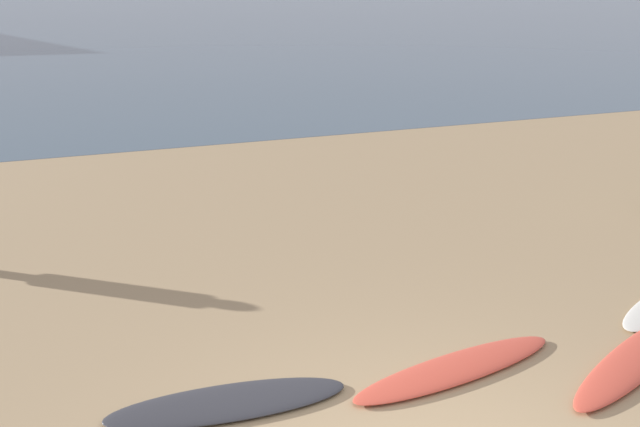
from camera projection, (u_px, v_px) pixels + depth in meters
ground_plane at (191, 168)px, 13.98m from camera, size 120.00×120.00×0.20m
ocean_water at (84, 12)px, 59.54m from camera, size 140.00×100.00×0.01m
surfboard_1 at (228, 403)px, 6.22m from camera, size 2.16×0.73×0.07m
surfboard_2 at (456, 368)px, 6.75m from camera, size 2.36×0.88×0.08m
surfboard_3 at (636, 358)px, 6.91m from camera, size 2.42×1.47×0.08m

